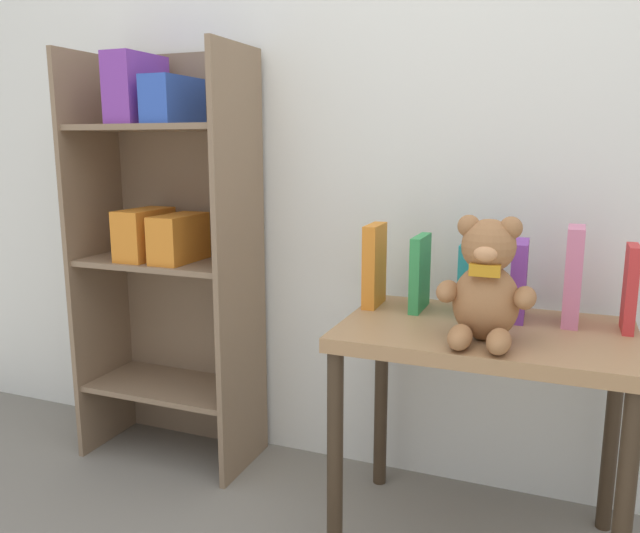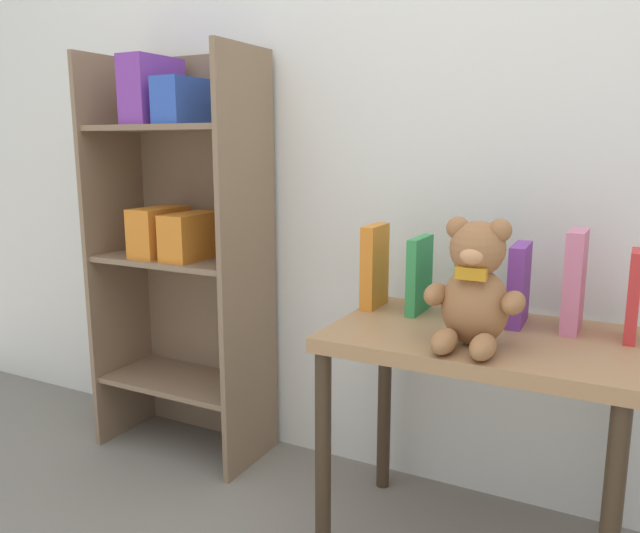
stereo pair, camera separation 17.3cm
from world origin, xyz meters
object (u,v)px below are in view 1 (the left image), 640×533
book_standing_purple (519,280)px  display_table (484,361)px  book_standing_orange (374,265)px  book_standing_red (630,288)px  bookshelf_side (170,233)px  book_standing_teal (468,278)px  book_standing_green (420,273)px  book_standing_pink (573,276)px  teddy_bear (486,285)px

book_standing_purple → display_table: bearing=-120.8°
book_standing_orange → book_standing_red: book_standing_orange is taller
bookshelf_side → book_standing_teal: bookshelf_side is taller
book_standing_green → bookshelf_side: bearing=176.5°
display_table → book_standing_teal: size_ratio=3.65×
book_standing_red → book_standing_pink: bearing=174.0°
teddy_bear → book_standing_orange: teddy_bear is taller
teddy_bear → book_standing_orange: size_ratio=1.26×
book_standing_green → book_standing_teal: 0.13m
bookshelf_side → book_standing_purple: (1.10, -0.05, -0.06)m
book_standing_green → book_standing_pink: 0.39m
book_standing_orange → book_standing_pink: (0.51, 0.00, 0.01)m
book_standing_purple → teddy_bear: bearing=-105.7°
display_table → book_standing_orange: 0.39m
book_standing_teal → display_table: bearing=-61.3°
bookshelf_side → book_standing_pink: 1.23m
bookshelf_side → book_standing_red: bookshelf_side is taller
book_standing_green → book_standing_pink: (0.38, 0.00, 0.02)m
display_table → book_standing_green: size_ratio=3.44×
bookshelf_side → teddy_bear: (1.04, -0.28, -0.03)m
display_table → bookshelf_side: bearing=170.7°
book_standing_pink → book_standing_teal: bearing=179.6°
book_standing_orange → book_standing_teal: (0.26, 0.01, -0.02)m
teddy_bear → book_standing_purple: size_ratio=1.43×
display_table → teddy_bear: (0.01, -0.11, 0.22)m
book_standing_purple → bookshelf_side: bearing=175.4°
display_table → book_standing_orange: size_ratio=3.07×
teddy_bear → book_standing_pink: bearing=50.7°
teddy_bear → book_standing_green: teddy_bear is taller
display_table → book_standing_teal: (-0.06, 0.12, 0.18)m
book_standing_orange → book_standing_purple: bearing=-0.2°
book_standing_purple → book_standing_green: bearing=179.4°
display_table → teddy_bear: bearing=-85.9°
book_standing_teal → book_standing_green: bearing=-176.6°
book_standing_green → book_standing_pink: size_ratio=0.83×
teddy_bear → book_standing_pink: (0.18, 0.23, -0.01)m
bookshelf_side → book_standing_orange: 0.72m
book_standing_purple → book_standing_pink: size_ratio=0.82×
display_table → book_standing_teal: 0.23m
book_standing_green → book_standing_purple: bearing=1.8°
teddy_bear → book_standing_pink: size_ratio=1.17×
display_table → book_standing_orange: bearing=161.4°
book_standing_teal → book_standing_pink: (0.26, -0.00, 0.03)m
bookshelf_side → teddy_bear: bearing=-15.1°
display_table → book_standing_pink: bearing=30.4°
book_standing_green → book_standing_purple: 0.26m
display_table → book_standing_red: book_standing_red is taller
bookshelf_side → book_standing_purple: size_ratio=6.57×
bookshelf_side → book_standing_orange: (0.72, -0.06, -0.04)m
teddy_bear → book_standing_pink: 0.29m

